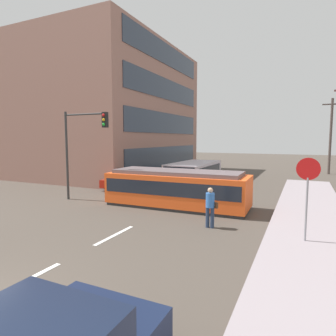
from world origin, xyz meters
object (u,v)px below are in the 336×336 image
at_px(streetcar_tram, 177,188).
at_px(pedestrian_crossing, 210,205).
at_px(parked_sedan_mid, 127,179).
at_px(traffic_light_mast, 82,138).
at_px(utility_pole_far, 331,135).
at_px(stop_sign, 308,182).
at_px(city_bus, 194,173).

distance_m(streetcar_tram, pedestrian_crossing, 3.96).
height_order(parked_sedan_mid, traffic_light_mast, traffic_light_mast).
distance_m(pedestrian_crossing, parked_sedan_mid, 10.90).
height_order(pedestrian_crossing, utility_pole_far, utility_pole_far).
height_order(streetcar_tram, pedestrian_crossing, streetcar_tram).
relative_size(pedestrian_crossing, stop_sign, 0.58).
bearing_deg(stop_sign, streetcar_tram, 151.82).
bearing_deg(stop_sign, city_bus, 128.26).
bearing_deg(city_bus, stop_sign, -51.74).
relative_size(stop_sign, utility_pole_far, 0.37).
xyz_separation_m(pedestrian_crossing, traffic_light_mast, (-8.26, 1.87, 2.73)).
height_order(city_bus, traffic_light_mast, traffic_light_mast).
bearing_deg(traffic_light_mast, utility_pole_far, 55.96).
distance_m(streetcar_tram, city_bus, 6.32).
height_order(streetcar_tram, parked_sedan_mid, streetcar_tram).
bearing_deg(parked_sedan_mid, pedestrian_crossing, -38.87).
bearing_deg(streetcar_tram, stop_sign, -28.18).
bearing_deg(traffic_light_mast, streetcar_tram, 10.33).
bearing_deg(parked_sedan_mid, city_bus, 26.40).
bearing_deg(stop_sign, utility_pole_far, 84.38).
bearing_deg(parked_sedan_mid, stop_sign, -31.31).
xyz_separation_m(streetcar_tram, stop_sign, (6.26, -3.35, 1.18)).
bearing_deg(utility_pole_far, city_bus, -125.71).
relative_size(traffic_light_mast, utility_pole_far, 0.68).
height_order(parked_sedan_mid, stop_sign, stop_sign).
relative_size(streetcar_tram, stop_sign, 2.65).
xyz_separation_m(streetcar_tram, pedestrian_crossing, (2.72, -2.88, -0.07)).
relative_size(parked_sedan_mid, stop_sign, 1.48).
bearing_deg(city_bus, streetcar_tram, -78.42).
height_order(city_bus, utility_pole_far, utility_pole_far).
distance_m(city_bus, utility_pole_far, 17.06).
relative_size(streetcar_tram, utility_pole_far, 0.99).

